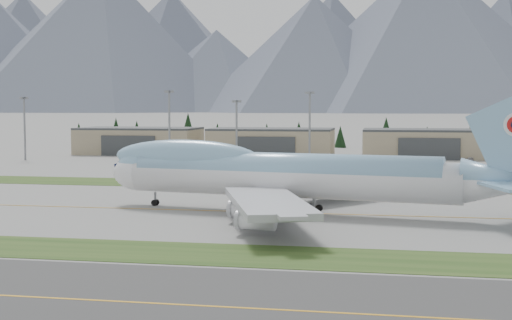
% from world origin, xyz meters
% --- Properties ---
extents(ground, '(7000.00, 7000.00, 0.00)m').
position_xyz_m(ground, '(0.00, 0.00, 0.00)').
color(ground, slate).
rests_on(ground, ground).
extents(grass_strip_near, '(400.00, 14.00, 0.08)m').
position_xyz_m(grass_strip_near, '(0.00, -38.00, 0.00)').
color(grass_strip_near, '#274418').
rests_on(grass_strip_near, ground).
extents(grass_strip_far, '(400.00, 18.00, 0.08)m').
position_xyz_m(grass_strip_far, '(0.00, 45.00, 0.00)').
color(grass_strip_far, '#274418').
rests_on(grass_strip_far, ground).
extents(asphalt_taxiway, '(400.00, 32.00, 0.04)m').
position_xyz_m(asphalt_taxiway, '(0.00, -62.00, 0.00)').
color(asphalt_taxiway, '#393939').
rests_on(asphalt_taxiway, ground).
extents(taxiway_line_main, '(400.00, 0.40, 0.02)m').
position_xyz_m(taxiway_line_main, '(0.00, 0.00, 0.00)').
color(taxiway_line_main, orange).
rests_on(taxiway_line_main, ground).
extents(taxiway_line_near, '(400.00, 0.40, 0.02)m').
position_xyz_m(taxiway_line_near, '(0.00, -62.00, 0.00)').
color(taxiway_line_near, orange).
rests_on(taxiway_line_near, ground).
extents(boeing_747_freighter, '(82.07, 69.50, 21.52)m').
position_xyz_m(boeing_747_freighter, '(11.36, 0.32, 7.09)').
color(boeing_747_freighter, white).
rests_on(boeing_747_freighter, ground).
extents(hangar_left, '(48.00, 26.60, 10.80)m').
position_xyz_m(hangar_left, '(-70.00, 149.90, 5.39)').
color(hangar_left, tan).
rests_on(hangar_left, ground).
extents(hangar_center, '(48.00, 26.60, 10.80)m').
position_xyz_m(hangar_center, '(-15.00, 149.90, 5.39)').
color(hangar_center, tan).
rests_on(hangar_center, ground).
extents(hangar_right, '(48.00, 26.60, 10.80)m').
position_xyz_m(hangar_right, '(45.00, 149.90, 5.39)').
color(hangar_right, tan).
rests_on(hangar_right, ground).
extents(floodlight_masts, '(202.49, 8.70, 24.94)m').
position_xyz_m(floodlight_masts, '(4.18, 109.46, 16.51)').
color(floodlight_masts, gray).
rests_on(floodlight_masts, ground).
extents(service_vehicle_a, '(1.48, 3.45, 1.16)m').
position_xyz_m(service_vehicle_a, '(-14.69, 114.77, 0.00)').
color(service_vehicle_a, '#BABABC').
rests_on(service_vehicle_a, ground).
extents(service_vehicle_b, '(4.05, 3.16, 1.29)m').
position_xyz_m(service_vehicle_b, '(8.81, 119.54, 0.00)').
color(service_vehicle_b, gold).
rests_on(service_vehicle_b, ground).
extents(service_vehicle_c, '(3.57, 4.80, 1.29)m').
position_xyz_m(service_vehicle_c, '(59.02, 133.96, 0.00)').
color(service_vehicle_c, '#A4A3A8').
rests_on(service_vehicle_c, ground).
extents(conifer_belt, '(266.51, 15.12, 16.78)m').
position_xyz_m(conifer_belt, '(4.57, 212.13, 6.80)').
color(conifer_belt, black).
rests_on(conifer_belt, ground).
extents(mountain_ridge_front, '(4207.21, 1158.87, 515.77)m').
position_xyz_m(mountain_ridge_front, '(-24.21, 2213.18, 229.93)').
color(mountain_ridge_front, '#494E61').
rests_on(mountain_ridge_front, ground).
extents(mountain_ridge_rear, '(4491.48, 1065.60, 532.80)m').
position_xyz_m(mountain_ridge_rear, '(-32.34, 2900.00, 258.44)').
color(mountain_ridge_rear, '#494E61').
rests_on(mountain_ridge_rear, ground).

